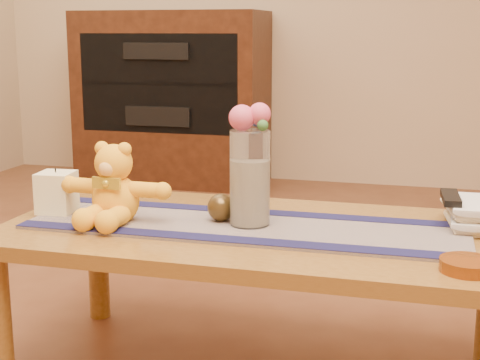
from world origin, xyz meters
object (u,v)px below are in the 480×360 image
(teddy_bear, at_px, (115,183))
(pillar_candle, at_px, (57,192))
(amber_dish, at_px, (468,266))
(glass_vase, at_px, (250,178))
(bronze_ball, at_px, (221,207))
(tv_remote, at_px, (451,198))
(book_bottom, at_px, (449,223))

(teddy_bear, xyz_separation_m, pillar_candle, (-0.20, 0.03, -0.05))
(pillar_candle, distance_m, amber_dish, 1.16)
(teddy_bear, relative_size, glass_vase, 1.19)
(glass_vase, relative_size, amber_dish, 2.04)
(bronze_ball, distance_m, tv_remote, 0.63)
(pillar_candle, height_order, amber_dish, pillar_candle)
(amber_dish, bearing_deg, bronze_ball, 160.11)
(pillar_candle, relative_size, tv_remote, 0.74)
(bronze_ball, distance_m, book_bottom, 0.63)
(bronze_ball, distance_m, amber_dish, 0.69)
(glass_vase, height_order, book_bottom, glass_vase)
(book_bottom, bearing_deg, teddy_bear, -174.36)
(glass_vase, relative_size, book_bottom, 1.17)
(pillar_candle, xyz_separation_m, book_bottom, (1.11, 0.17, -0.06))
(teddy_bear, xyz_separation_m, book_bottom, (0.90, 0.21, -0.10))
(book_bottom, bearing_deg, pillar_candle, -178.33)
(tv_remote, xyz_separation_m, amber_dish, (0.04, -0.36, -0.07))
(teddy_bear, height_order, book_bottom, teddy_bear)
(pillar_candle, height_order, glass_vase, glass_vase)
(tv_remote, distance_m, amber_dish, 0.37)
(pillar_candle, bearing_deg, amber_dish, -9.96)
(amber_dish, bearing_deg, pillar_candle, 170.04)
(teddy_bear, distance_m, pillar_candle, 0.21)
(bronze_ball, relative_size, tv_remote, 0.48)
(tv_remote, bearing_deg, teddy_bear, -171.97)
(glass_vase, bearing_deg, book_bottom, 16.04)
(teddy_bear, xyz_separation_m, tv_remote, (0.90, 0.20, -0.03))
(pillar_candle, bearing_deg, teddy_bear, -9.18)
(glass_vase, xyz_separation_m, book_bottom, (0.53, 0.15, -0.13))
(teddy_bear, relative_size, bronze_ball, 3.99)
(teddy_bear, height_order, glass_vase, glass_vase)
(bronze_ball, relative_size, book_bottom, 0.35)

